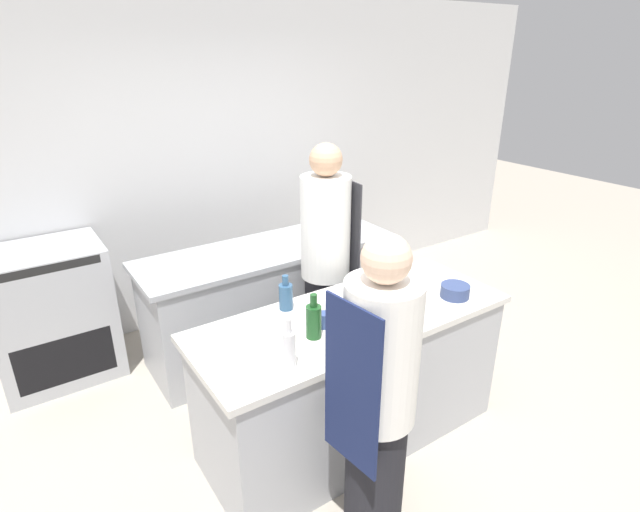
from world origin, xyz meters
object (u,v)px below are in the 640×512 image
object	(u,v)px
cup	(324,320)
bowl_wooden_salad	(263,343)
chef_at_prep_near	(378,404)
bottle_wine	(286,296)
bowl_ceramic_blue	(378,314)
bottle_cooking_oil	(289,348)
chef_at_stove	(326,265)
bottle_olive_oil	(345,329)
bowl_prep_small	(385,287)
oven_range	(53,314)
bowl_mixing_large	(455,291)
bottle_vinegar	(314,320)

from	to	relation	value
cup	bowl_wooden_salad	bearing A→B (deg)	-179.75
chef_at_prep_near	bottle_wine	distance (m)	0.93
bowl_ceramic_blue	bowl_wooden_salad	world-z (taller)	same
cup	bottle_cooking_oil	bearing A→B (deg)	-147.90
chef_at_stove	cup	distance (m)	0.86
bowl_ceramic_blue	cup	distance (m)	0.33
bottle_olive_oil	bowl_wooden_salad	world-z (taller)	bottle_olive_oil
chef_at_prep_near	bowl_ceramic_blue	size ratio (longest dim) A/B	6.82
bowl_wooden_salad	cup	world-z (taller)	cup
chef_at_prep_near	bowl_prep_small	world-z (taller)	chef_at_prep_near
bottle_olive_oil	bowl_prep_small	bearing A→B (deg)	29.81
oven_range	bowl_wooden_salad	world-z (taller)	oven_range
bottle_wine	cup	size ratio (longest dim) A/B	2.52
bottle_olive_oil	bottle_wine	bearing A→B (deg)	98.79
chef_at_prep_near	bowl_mixing_large	distance (m)	1.12
bottle_vinegar	bottle_olive_oil	bearing A→B (deg)	-50.01
bottle_wine	bottle_vinegar	bearing A→B (deg)	-95.65
oven_range	bowl_ceramic_blue	xyz separation A→B (m)	(1.52, -1.89, 0.41)
chef_at_stove	bottle_vinegar	distance (m)	0.98
oven_range	cup	world-z (taller)	oven_range
bottle_vinegar	cup	bearing A→B (deg)	28.75
chef_at_prep_near	bowl_mixing_large	xyz separation A→B (m)	(1.01, 0.46, 0.10)
bowl_mixing_large	cup	bearing A→B (deg)	169.82
oven_range	chef_at_prep_near	distance (m)	2.66
chef_at_stove	bowl_wooden_salad	xyz separation A→B (m)	(-0.88, -0.71, 0.03)
oven_range	bowl_ceramic_blue	world-z (taller)	oven_range
bottle_cooking_oil	bottle_wine	bearing A→B (deg)	61.26
chef_at_stove	bottle_cooking_oil	world-z (taller)	chef_at_stove
bowl_mixing_large	bowl_prep_small	bearing A→B (deg)	139.09
bottle_wine	bowl_mixing_large	xyz separation A→B (m)	(0.96, -0.46, -0.05)
chef_at_prep_near	bowl_mixing_large	size ratio (longest dim) A/B	9.25
chef_at_stove	bottle_wine	size ratio (longest dim) A/B	8.05
bowl_wooden_salad	bottle_wine	bearing A→B (deg)	43.78
chef_at_stove	bottle_olive_oil	xyz separation A→B (m)	(-0.49, -0.89, 0.08)
bottle_vinegar	bowl_ceramic_blue	bearing A→B (deg)	-5.70
oven_range	chef_at_prep_near	world-z (taller)	chef_at_prep_near
bottle_vinegar	bowl_prep_small	world-z (taller)	bottle_vinegar
bottle_olive_oil	cup	bearing A→B (deg)	92.16
bottle_olive_oil	bowl_mixing_large	size ratio (longest dim) A/B	1.11
chef_at_stove	bowl_mixing_large	distance (m)	0.95
bowl_mixing_large	oven_range	bearing A→B (deg)	137.04
oven_range	bottle_wine	world-z (taller)	bottle_wine
bowl_mixing_large	bowl_wooden_salad	size ratio (longest dim) A/B	0.80
bottle_olive_oil	bottle_cooking_oil	bearing A→B (deg)	-174.72
chef_at_prep_near	bottle_cooking_oil	world-z (taller)	chef_at_prep_near
oven_range	cup	bearing A→B (deg)	-56.06
chef_at_stove	oven_range	bearing A→B (deg)	-117.35
bottle_wine	bowl_ceramic_blue	world-z (taller)	bottle_wine
bottle_olive_oil	bottle_wine	xyz separation A→B (m)	(-0.08, 0.49, 0.01)
cup	bowl_ceramic_blue	bearing A→B (deg)	-17.51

